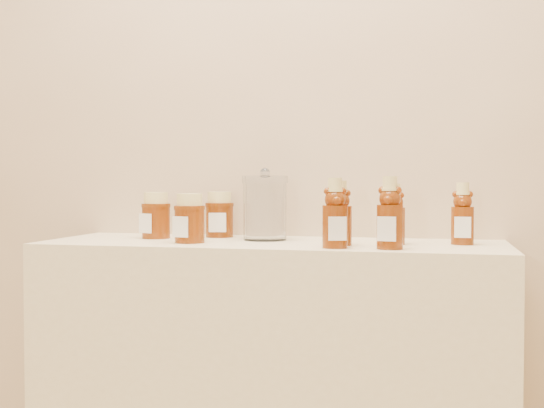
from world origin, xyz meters
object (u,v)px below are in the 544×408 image
(bear_bottle_front_left, at_px, (335,208))
(glass_canister, at_px, (265,205))
(bear_bottle_back_left, at_px, (340,209))
(honey_jar_left, at_px, (156,215))

(bear_bottle_front_left, bearing_deg, glass_canister, 121.44)
(bear_bottle_back_left, height_order, bear_bottle_front_left, bear_bottle_front_left)
(bear_bottle_back_left, relative_size, bear_bottle_front_left, 0.96)
(bear_bottle_back_left, bearing_deg, bear_bottle_front_left, -91.25)
(honey_jar_left, distance_m, glass_canister, 0.31)
(bear_bottle_front_left, bearing_deg, bear_bottle_back_left, 69.07)
(bear_bottle_front_left, relative_size, honey_jar_left, 1.47)
(bear_bottle_back_left, relative_size, glass_canister, 0.96)
(bear_bottle_front_left, xyz_separation_m, honey_jar_left, (-0.52, 0.17, -0.03))
(honey_jar_left, bearing_deg, glass_canister, 26.35)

